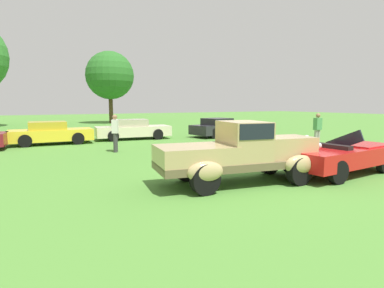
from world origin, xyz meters
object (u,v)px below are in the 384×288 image
(show_car_cream, at_px, (133,129))
(spectator_near_truck, at_px, (317,129))
(feature_pickup_truck, at_px, (241,152))
(show_car_charcoal, at_px, (219,128))
(spectator_between_cars, at_px, (115,132))
(show_car_yellow, at_px, (51,133))
(neighbor_convertible, at_px, (341,155))

(show_car_cream, xyz_separation_m, spectator_near_truck, (7.19, -7.70, 0.31))
(feature_pickup_truck, bearing_deg, show_car_charcoal, 59.35)
(feature_pickup_truck, relative_size, spectator_near_truck, 2.82)
(feature_pickup_truck, xyz_separation_m, spectator_near_truck, (7.94, 4.05, 0.04))
(feature_pickup_truck, bearing_deg, spectator_between_cars, 102.03)
(show_car_yellow, height_order, spectator_near_truck, spectator_near_truck)
(show_car_cream, xyz_separation_m, spectator_between_cars, (-2.28, -4.57, 0.31))
(neighbor_convertible, height_order, show_car_yellow, neighbor_convertible)
(neighbor_convertible, distance_m, show_car_charcoal, 11.33)
(spectator_near_truck, relative_size, spectator_between_cars, 1.00)
(show_car_charcoal, xyz_separation_m, spectator_near_truck, (1.70, -6.47, 0.32))
(spectator_near_truck, xyz_separation_m, spectator_between_cars, (-9.47, 3.13, 0.00))
(show_car_yellow, bearing_deg, neighbor_convertible, -58.27)
(neighbor_convertible, relative_size, spectator_near_truck, 2.53)
(show_car_cream, height_order, show_car_charcoal, same)
(feature_pickup_truck, height_order, spectator_between_cars, feature_pickup_truck)
(neighbor_convertible, relative_size, spectator_between_cars, 2.53)
(show_car_yellow, bearing_deg, feature_pickup_truck, -71.49)
(show_car_yellow, bearing_deg, spectator_near_truck, -32.41)
(feature_pickup_truck, relative_size, show_car_cream, 1.04)
(feature_pickup_truck, distance_m, show_car_yellow, 12.18)
(feature_pickup_truck, height_order, show_car_charcoal, feature_pickup_truck)
(neighbor_convertible, bearing_deg, feature_pickup_truck, 172.34)
(show_car_cream, height_order, spectator_between_cars, spectator_between_cars)
(show_car_charcoal, xyz_separation_m, spectator_between_cars, (-7.77, -3.34, 0.32))
(show_car_cream, distance_m, show_car_charcoal, 5.62)
(spectator_near_truck, bearing_deg, show_car_charcoal, 104.69)
(spectator_between_cars, bearing_deg, show_car_charcoal, 23.29)
(show_car_yellow, xyz_separation_m, show_car_cream, (4.62, 0.20, 0.00))
(feature_pickup_truck, height_order, spectator_near_truck, feature_pickup_truck)
(neighbor_convertible, distance_m, show_car_cream, 12.55)
(neighbor_convertible, height_order, spectator_between_cars, spectator_between_cars)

